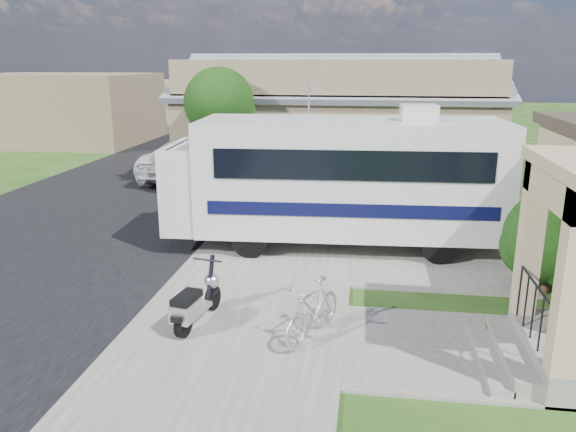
# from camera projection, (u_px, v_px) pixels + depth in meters

# --- Properties ---
(ground) EXTENTS (120.00, 120.00, 0.00)m
(ground) POSITION_uv_depth(u_px,v_px,m) (295.00, 316.00, 10.86)
(ground) COLOR #193E10
(street_slab) EXTENTS (9.00, 80.00, 0.02)m
(street_slab) POSITION_uv_depth(u_px,v_px,m) (135.00, 189.00, 21.42)
(street_slab) COLOR black
(street_slab) RESTS_ON ground
(sidewalk_slab) EXTENTS (4.00, 80.00, 0.06)m
(sidewalk_slab) POSITION_uv_depth(u_px,v_px,m) (304.00, 195.00, 20.53)
(sidewalk_slab) COLOR #5C5953
(sidewalk_slab) RESTS_ON ground
(driveway_slab) EXTENTS (7.00, 6.00, 0.05)m
(driveway_slab) POSITION_uv_depth(u_px,v_px,m) (373.00, 245.00, 14.94)
(driveway_slab) COLOR #5C5953
(driveway_slab) RESTS_ON ground
(walk_slab) EXTENTS (4.00, 3.00, 0.05)m
(walk_slab) POSITION_uv_depth(u_px,v_px,m) (463.00, 351.00, 9.49)
(walk_slab) COLOR #5C5953
(walk_slab) RESTS_ON ground
(warehouse) EXTENTS (12.50, 8.40, 5.04)m
(warehouse) POSITION_uv_depth(u_px,v_px,m) (338.00, 129.00, 23.65)
(warehouse) COLOR #7F6B4F
(warehouse) RESTS_ON ground
(distant_bldg_far) EXTENTS (10.00, 8.00, 4.00)m
(distant_bldg_far) POSITION_uv_depth(u_px,v_px,m) (62.00, 108.00, 33.64)
(distant_bldg_far) COLOR brown
(distant_bldg_far) RESTS_ON ground
(distant_bldg_near) EXTENTS (8.00, 7.00, 3.20)m
(distant_bldg_near) POSITION_uv_depth(u_px,v_px,m) (165.00, 101.00, 44.91)
(distant_bldg_near) COLOR #7F6B4F
(distant_bldg_near) RESTS_ON ground
(street_tree_a) EXTENTS (2.44, 2.40, 4.58)m
(street_tree_a) POSITION_uv_depth(u_px,v_px,m) (223.00, 107.00, 19.13)
(street_tree_a) COLOR #2F1E15
(street_tree_a) RESTS_ON ground
(street_tree_b) EXTENTS (2.44, 2.40, 4.73)m
(street_tree_b) POSITION_uv_depth(u_px,v_px,m) (272.00, 88.00, 28.63)
(street_tree_b) COLOR #2F1E15
(street_tree_b) RESTS_ON ground
(street_tree_c) EXTENTS (2.44, 2.40, 4.42)m
(street_tree_c) POSITION_uv_depth(u_px,v_px,m) (295.00, 86.00, 37.29)
(street_tree_c) COLOR #2F1E15
(street_tree_c) RESTS_ON ground
(motorhome) EXTENTS (8.66, 3.13, 4.37)m
(motorhome) POSITION_uv_depth(u_px,v_px,m) (338.00, 177.00, 14.47)
(motorhome) COLOR beige
(motorhome) RESTS_ON ground
(shrub) EXTENTS (2.12, 2.03, 2.61)m
(shrub) POSITION_uv_depth(u_px,v_px,m) (554.00, 232.00, 11.62)
(shrub) COLOR #2F1E15
(shrub) RESTS_ON ground
(scooter) EXTENTS (0.69, 1.70, 1.12)m
(scooter) POSITION_uv_depth(u_px,v_px,m) (195.00, 303.00, 10.24)
(scooter) COLOR black
(scooter) RESTS_ON ground
(bicycle) EXTENTS (1.17, 1.79, 1.05)m
(bicycle) POSITION_uv_depth(u_px,v_px,m) (313.00, 313.00, 9.77)
(bicycle) COLOR #BAB9C2
(bicycle) RESTS_ON ground
(pickup_truck) EXTENTS (3.22, 6.24, 1.68)m
(pickup_truck) POSITION_uv_depth(u_px,v_px,m) (194.00, 158.00, 23.41)
(pickup_truck) COLOR silver
(pickup_truck) RESTS_ON ground
(van) EXTENTS (3.50, 6.50, 1.79)m
(van) POSITION_uv_depth(u_px,v_px,m) (228.00, 133.00, 31.02)
(van) COLOR silver
(van) RESTS_ON ground
(garden_hose) EXTENTS (0.40, 0.40, 0.18)m
(garden_hose) POSITION_uv_depth(u_px,v_px,m) (497.00, 332.00, 10.01)
(garden_hose) COLOR #15691A
(garden_hose) RESTS_ON ground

